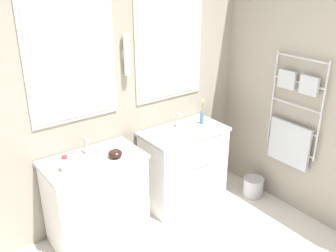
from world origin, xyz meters
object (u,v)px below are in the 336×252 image
at_px(vanity_left, 98,199).
at_px(amenity_bowl, 115,154).
at_px(vanity_right, 185,166).
at_px(waste_bin, 253,186).
at_px(toiletry_bottle, 65,165).
at_px(flower_vase, 202,114).

bearing_deg(vanity_left, amenity_bowl, -22.53).
height_order(vanity_right, waste_bin, vanity_right).
bearing_deg(vanity_left, vanity_right, 0.00).
distance_m(toiletry_bottle, flower_vase, 1.58).
distance_m(amenity_bowl, flower_vase, 1.13).
distance_m(vanity_right, toiletry_bottle, 1.40).
bearing_deg(waste_bin, flower_vase, 134.77).
xyz_separation_m(vanity_left, waste_bin, (1.72, -0.37, -0.32)).
relative_size(toiletry_bottle, waste_bin, 0.65).
bearing_deg(waste_bin, amenity_bowl, 168.93).
bearing_deg(flower_vase, vanity_left, -177.50).
relative_size(vanity_right, toiletry_bottle, 5.90).
bearing_deg(amenity_bowl, vanity_right, 4.70).
bearing_deg(toiletry_bottle, vanity_right, 2.21).
relative_size(amenity_bowl, flower_vase, 0.45).
bearing_deg(vanity_right, vanity_left, 180.00).
distance_m(amenity_bowl, waste_bin, 1.76).
height_order(vanity_left, toiletry_bottle, toiletry_bottle).
relative_size(amenity_bowl, waste_bin, 0.55).
bearing_deg(toiletry_bottle, amenity_bowl, -2.57).
bearing_deg(amenity_bowl, waste_bin, -11.07).
xyz_separation_m(toiletry_bottle, flower_vase, (1.57, 0.11, 0.04)).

